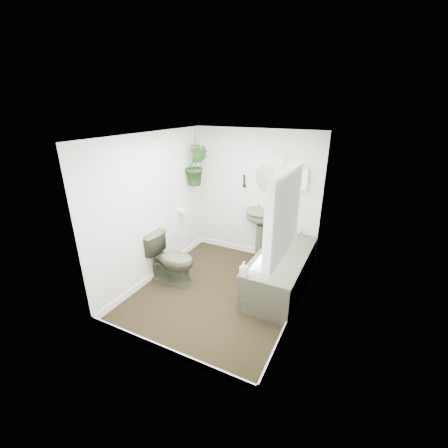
% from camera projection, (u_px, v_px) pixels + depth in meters
% --- Properties ---
extents(floor, '(2.30, 2.80, 0.02)m').
position_uv_depth(floor, '(220.00, 291.00, 4.61)').
color(floor, black).
rests_on(floor, ground).
extents(ceiling, '(2.30, 2.80, 0.02)m').
position_uv_depth(ceiling, '(219.00, 135.00, 3.74)').
color(ceiling, white).
rests_on(ceiling, ground).
extents(wall_back, '(2.30, 0.02, 2.30)m').
position_uv_depth(wall_back, '(256.00, 195.00, 5.34)').
color(wall_back, silver).
rests_on(wall_back, ground).
extents(wall_front, '(2.30, 0.02, 2.30)m').
position_uv_depth(wall_front, '(154.00, 267.00, 3.00)').
color(wall_front, silver).
rests_on(wall_front, ground).
extents(wall_left, '(0.02, 2.80, 2.30)m').
position_uv_depth(wall_left, '(153.00, 209.00, 4.65)').
color(wall_left, silver).
rests_on(wall_left, ground).
extents(wall_right, '(0.02, 2.80, 2.30)m').
position_uv_depth(wall_right, '(302.00, 236.00, 3.69)').
color(wall_right, silver).
rests_on(wall_right, ground).
extents(skirting, '(2.30, 2.80, 0.10)m').
position_uv_depth(skirting, '(220.00, 288.00, 4.58)').
color(skirting, white).
rests_on(skirting, floor).
extents(bathtub, '(0.72, 1.72, 0.58)m').
position_uv_depth(bathtub, '(281.00, 271.00, 4.58)').
color(bathtub, '#474C38').
rests_on(bathtub, floor).
extents(bath_screen, '(0.04, 0.72, 1.40)m').
position_uv_depth(bath_screen, '(274.00, 198.00, 4.75)').
color(bath_screen, silver).
rests_on(bath_screen, bathtub).
extents(shower_box, '(0.20, 0.10, 0.35)m').
position_uv_depth(shower_box, '(302.00, 179.00, 4.80)').
color(shower_box, white).
rests_on(shower_box, wall_back).
extents(oval_mirror, '(0.46, 0.03, 0.62)m').
position_uv_depth(oval_mirror, '(266.00, 178.00, 5.10)').
color(oval_mirror, beige).
rests_on(oval_mirror, wall_back).
extents(wall_sconce, '(0.04, 0.04, 0.22)m').
position_uv_depth(wall_sconce, '(244.00, 181.00, 5.29)').
color(wall_sconce, black).
rests_on(wall_sconce, wall_back).
extents(toilet_roll_holder, '(0.11, 0.11, 0.11)m').
position_uv_depth(toilet_roll_holder, '(183.00, 211.00, 5.30)').
color(toilet_roll_holder, white).
rests_on(toilet_roll_holder, wall_left).
extents(window_recess, '(0.08, 1.00, 0.90)m').
position_uv_depth(window_recess, '(284.00, 215.00, 2.95)').
color(window_recess, white).
rests_on(window_recess, wall_right).
extents(window_sill, '(0.18, 1.00, 0.04)m').
position_uv_depth(window_sill, '(275.00, 251.00, 3.14)').
color(window_sill, white).
rests_on(window_sill, wall_right).
extents(window_blinds, '(0.01, 0.86, 0.76)m').
position_uv_depth(window_blinds, '(280.00, 214.00, 2.97)').
color(window_blinds, white).
rests_on(window_blinds, wall_right).
extents(toilet, '(0.79, 0.46, 0.80)m').
position_uv_depth(toilet, '(171.00, 259.00, 4.72)').
color(toilet, '#474C38').
rests_on(toilet, floor).
extents(pedestal_sink, '(0.60, 0.52, 0.95)m').
position_uv_depth(pedestal_sink, '(261.00, 235.00, 5.37)').
color(pedestal_sink, '#474C38').
rests_on(pedestal_sink, floor).
extents(sill_plant, '(0.20, 0.18, 0.22)m').
position_uv_depth(sill_plant, '(278.00, 230.00, 3.33)').
color(sill_plant, black).
rests_on(sill_plant, window_sill).
extents(hanging_plant, '(0.49, 0.46, 0.70)m').
position_uv_depth(hanging_plant, '(196.00, 166.00, 5.22)').
color(hanging_plant, black).
rests_on(hanging_plant, ceiling).
extents(soap_bottle, '(0.10, 0.10, 0.19)m').
position_uv_depth(soap_bottle, '(244.00, 268.00, 3.90)').
color(soap_bottle, '#312C2D').
rests_on(soap_bottle, bathtub).
extents(hanging_pot, '(0.16, 0.16, 0.12)m').
position_uv_depth(hanging_pot, '(196.00, 149.00, 5.11)').
color(hanging_pot, '#4E422C').
rests_on(hanging_pot, ceiling).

